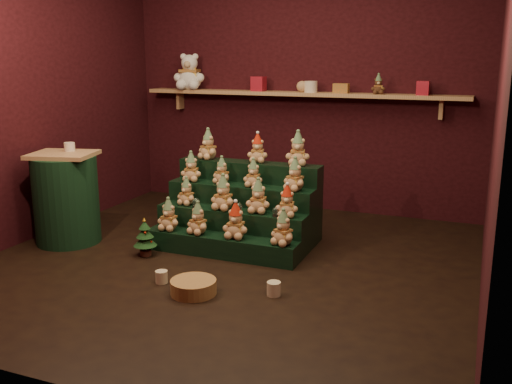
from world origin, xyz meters
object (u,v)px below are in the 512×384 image
at_px(snow_globe_b, 239,208).
at_px(snow_globe_c, 276,212).
at_px(wicker_basket, 193,287).
at_px(mug_left, 162,277).
at_px(white_bear, 190,67).
at_px(mini_christmas_tree, 145,237).
at_px(riser_tier_front, 221,246).
at_px(brown_bear, 378,84).
at_px(snow_globe_a, 196,203).
at_px(side_table, 66,198).
at_px(mug_right, 274,289).

height_order(snow_globe_b, snow_globe_c, snow_globe_b).
bearing_deg(snow_globe_c, wicker_basket, -106.21).
bearing_deg(snow_globe_c, snow_globe_b, -180.00).
relative_size(snow_globe_b, mug_left, 0.90).
relative_size(snow_globe_c, wicker_basket, 0.25).
bearing_deg(white_bear, mini_christmas_tree, -84.87).
bearing_deg(riser_tier_front, brown_bear, 59.51).
xyz_separation_m(riser_tier_front, snow_globe_a, (-0.32, 0.16, 0.32)).
bearing_deg(mini_christmas_tree, brown_bear, 50.33).
xyz_separation_m(riser_tier_front, side_table, (-1.49, -0.19, 0.33)).
bearing_deg(mug_right, snow_globe_a, 143.09).
bearing_deg(white_bear, side_table, -110.53).
bearing_deg(snow_globe_c, snow_globe_a, -180.00).
relative_size(riser_tier_front, mug_right, 13.61).
xyz_separation_m(mug_right, wicker_basket, (-0.56, -0.19, 0.00)).
xyz_separation_m(riser_tier_front, brown_bear, (1.00, 1.69, 1.33)).
xyz_separation_m(mug_left, brown_bear, (1.16, 2.42, 1.37)).
height_order(mini_christmas_tree, mug_right, mini_christmas_tree).
distance_m(side_table, brown_bear, 3.27).
relative_size(snow_globe_c, white_bear, 0.17).
bearing_deg(brown_bear, side_table, -157.59).
bearing_deg(side_table, riser_tier_front, -7.07).
xyz_separation_m(snow_globe_b, mug_left, (-0.26, -0.89, -0.36)).
xyz_separation_m(side_table, mug_right, (2.21, -0.44, -0.37)).
height_order(side_table, mug_right, side_table).
xyz_separation_m(snow_globe_c, mini_christmas_tree, (-1.06, -0.41, -0.23)).
distance_m(snow_globe_c, wicker_basket, 1.08).
bearing_deg(brown_bear, wicker_basket, -122.96).
distance_m(side_table, wicker_basket, 1.81).
bearing_deg(white_bear, snow_globe_b, -61.32).
xyz_separation_m(snow_globe_a, white_bear, (-0.86, 1.53, 1.17)).
relative_size(side_table, white_bear, 1.65).
bearing_deg(snow_globe_b, mini_christmas_tree, -150.42).
bearing_deg(wicker_basket, brown_bear, 71.74).
bearing_deg(mini_christmas_tree, mug_right, -15.82).
relative_size(riser_tier_front, mug_left, 14.68).
xyz_separation_m(snow_globe_b, white_bear, (-1.29, 1.53, 1.17)).
distance_m(snow_globe_c, mug_right, 0.90).
bearing_deg(mini_christmas_tree, side_table, 176.21).
height_order(mug_left, brown_bear, brown_bear).
relative_size(snow_globe_b, white_bear, 0.17).
distance_m(riser_tier_front, mini_christmas_tree, 0.66).
bearing_deg(side_table, mini_christmas_tree, -18.04).
xyz_separation_m(wicker_basket, white_bear, (-1.35, 2.51, 1.52)).
bearing_deg(mug_right, side_table, 168.84).
height_order(mini_christmas_tree, wicker_basket, mini_christmas_tree).
xyz_separation_m(snow_globe_c, mug_left, (-0.61, -0.89, -0.36)).
height_order(snow_globe_a, mini_christmas_tree, snow_globe_a).
height_order(snow_globe_a, wicker_basket, snow_globe_a).
distance_m(mug_left, wicker_basket, 0.34).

